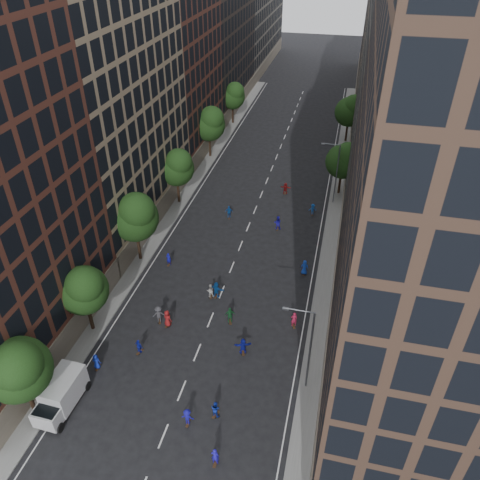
{
  "coord_description": "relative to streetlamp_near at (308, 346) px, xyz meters",
  "views": [
    {
      "loc": [
        11.08,
        -15.21,
        34.66
      ],
      "look_at": [
        0.3,
        29.96,
        2.0
      ],
      "focal_mm": 35.0,
      "sensor_mm": 36.0,
      "label": 1
    }
  ],
  "objects": [
    {
      "name": "bldg_right_d",
      "position": [
        8.63,
        92.0,
        9.83
      ],
      "size": [
        14.0,
        40.0,
        30.0
      ],
      "primitive_type": "cube",
      "color": "#432F24",
      "rests_on": "ground"
    },
    {
      "name": "skater_1",
      "position": [
        -5.65,
        -8.69,
        -4.29
      ],
      "size": [
        0.64,
        0.42,
        1.75
      ],
      "primitive_type": "imported",
      "rotation": [
        0.0,
        0.0,
        3.13
      ],
      "color": "#2017BC",
      "rests_on": "ground"
    },
    {
      "name": "skater_4",
      "position": [
        -15.72,
        0.22,
        -4.37
      ],
      "size": [
        1.01,
        0.71,
        1.59
      ],
      "primitive_type": "imported",
      "rotation": [
        0.0,
        0.0,
        2.76
      ],
      "color": "#141EA3",
      "rests_on": "ground"
    },
    {
      "name": "tree_left_0",
      "position": [
        -21.38,
        -8.15,
        0.79
      ],
      "size": [
        5.2,
        5.2,
        8.83
      ],
      "color": "black",
      "rests_on": "ground"
    },
    {
      "name": "tree_left_4",
      "position": [
        -21.37,
        43.84,
        0.93
      ],
      "size": [
        5.4,
        5.4,
        9.08
      ],
      "color": "black",
      "rests_on": "ground"
    },
    {
      "name": "skater_17",
      "position": [
        -6.94,
        34.07,
        -4.3
      ],
      "size": [
        1.62,
        0.54,
        1.74
      ],
      "primitive_type": "imported",
      "rotation": [
        0.0,
        0.0,
        3.13
      ],
      "color": "maroon",
      "rests_on": "ground"
    },
    {
      "name": "skater_0",
      "position": [
        -18.79,
        -2.4,
        -4.36
      ],
      "size": [
        0.83,
        0.57,
        1.63
      ],
      "primitive_type": "imported",
      "rotation": [
        0.0,
        0.0,
        3.21
      ],
      "color": "#152CB1",
      "rests_on": "ground"
    },
    {
      "name": "skater_5",
      "position": [
        -6.07,
        2.47,
        -4.28
      ],
      "size": [
        1.73,
        1.05,
        1.78
      ],
      "primitive_type": "imported",
      "rotation": [
        0.0,
        0.0,
        3.49
      ],
      "color": "#131A9F",
      "rests_on": "ground"
    },
    {
      "name": "cargo_van",
      "position": [
        -19.66,
        -6.76,
        -3.7
      ],
      "size": [
        2.62,
        5.3,
        2.78
      ],
      "rotation": [
        0.0,
        0.0,
        -0.03
      ],
      "color": "silver",
      "rests_on": "ground"
    },
    {
      "name": "tree_left_5",
      "position": [
        -21.39,
        59.86,
        0.51
      ],
      "size": [
        4.8,
        4.8,
        8.33
      ],
      "color": "black",
      "rests_on": "ground"
    },
    {
      "name": "skater_3",
      "position": [
        -8.78,
        -5.93,
        -4.35
      ],
      "size": [
        1.08,
        0.65,
        1.64
      ],
      "primitive_type": "imported",
      "rotation": [
        0.0,
        0.0,
        3.18
      ],
      "color": "#161297",
      "rests_on": "ground"
    },
    {
      "name": "sidewalk_right",
      "position": [
        1.63,
        35.5,
        -5.09
      ],
      "size": [
        4.0,
        105.0,
        0.15
      ],
      "primitive_type": "cube",
      "color": "slate",
      "rests_on": "ground"
    },
    {
      "name": "tree_left_3",
      "position": [
        -21.38,
        27.85,
        0.65
      ],
      "size": [
        5.0,
        5.0,
        8.58
      ],
      "color": "black",
      "rests_on": "ground"
    },
    {
      "name": "skater_6",
      "position": [
        -14.35,
        4.23,
        -4.21
      ],
      "size": [
        1.09,
        0.9,
        1.91
      ],
      "primitive_type": "imported",
      "rotation": [
        0.0,
        0.0,
        2.77
      ],
      "color": "maroon",
      "rests_on": "ground"
    },
    {
      "name": "skater_9",
      "position": [
        -15.41,
        4.56,
        -4.2
      ],
      "size": [
        1.44,
        1.18,
        1.94
      ],
      "primitive_type": "imported",
      "rotation": [
        0.0,
        0.0,
        3.57
      ],
      "color": "#3F3E43",
      "rests_on": "ground"
    },
    {
      "name": "skater_11",
      "position": [
        -10.73,
        9.62,
        -4.22
      ],
      "size": [
        1.84,
        0.97,
        1.9
      ],
      "primitive_type": "imported",
      "rotation": [
        0.0,
        0.0,
        2.9
      ],
      "color": "navy",
      "rests_on": "ground"
    },
    {
      "name": "skater_7",
      "position": [
        -1.87,
        7.12,
        -4.27
      ],
      "size": [
        0.77,
        0.65,
        1.8
      ],
      "primitive_type": "imported",
      "rotation": [
        0.0,
        0.0,
        3.55
      ],
      "color": "#AF1D40",
      "rests_on": "ground"
    },
    {
      "name": "bldg_right_c",
      "position": [
        8.63,
        59.0,
        12.33
      ],
      "size": [
        14.0,
        26.0,
        35.0
      ],
      "primitive_type": "cube",
      "color": "#917B5F",
      "rests_on": "ground"
    },
    {
      "name": "skater_15",
      "position": [
        -2.36,
        29.14,
        -4.37
      ],
      "size": [
        1.1,
        0.73,
        1.59
      ],
      "primitive_type": "imported",
      "rotation": [
        0.0,
        0.0,
        3.28
      ],
      "color": "#154DAF",
      "rests_on": "ground"
    },
    {
      "name": "bldg_left_b",
      "position": [
        -29.37,
        23.0,
        11.83
      ],
      "size": [
        14.0,
        26.0,
        34.0
      ],
      "primitive_type": "cube",
      "color": "#917B5F",
      "rests_on": "ground"
    },
    {
      "name": "skater_8",
      "position": [
        -11.36,
        9.44,
        -4.35
      ],
      "size": [
        0.95,
        0.84,
        1.63
      ],
      "primitive_type": "imported",
      "rotation": [
        0.0,
        0.0,
        3.47
      ],
      "color": "silver",
      "rests_on": "ground"
    },
    {
      "name": "sidewalk_left",
      "position": [
        -22.37,
        35.5,
        -5.09
      ],
      "size": [
        4.0,
        105.0,
        0.15
      ],
      "primitive_type": "cube",
      "color": "slate",
      "rests_on": "ground"
    },
    {
      "name": "tree_left_2",
      "position": [
        -21.36,
        13.83,
        1.19
      ],
      "size": [
        5.6,
        5.6,
        9.45
      ],
      "color": "black",
      "rests_on": "ground"
    },
    {
      "name": "tree_right_b",
      "position": [
        1.02,
        55.85,
        0.79
      ],
      "size": [
        5.2,
        5.2,
        8.83
      ],
      "color": "black",
      "rests_on": "ground"
    },
    {
      "name": "tree_left_1",
      "position": [
        -21.39,
        1.86,
        0.38
      ],
      "size": [
        4.8,
        4.8,
        8.21
      ],
      "color": "black",
      "rests_on": "ground"
    },
    {
      "name": "bldg_right_a",
      "position": [
        8.63,
        3.0,
        12.83
      ],
      "size": [
        14.0,
        30.0,
        36.0
      ],
      "primitive_type": "cube",
      "color": "#432F24",
      "rests_on": "ground"
    },
    {
      "name": "skater_13",
      "position": [
        -17.81,
        13.77,
        -4.36
      ],
      "size": [
        0.62,
        0.43,
        1.61
      ],
      "primitive_type": "imported",
      "rotation": [
        0.0,
        0.0,
        3.06
      ],
      "color": "#1516AB",
      "rests_on": "ground"
    },
    {
      "name": "skater_12",
      "position": [
        -1.87,
        15.74,
        -4.24
      ],
      "size": [
        0.92,
        0.61,
        1.86
      ],
      "primitive_type": "imported",
      "rotation": [
        0.0,
        0.0,
        3.16
      ],
      "color": "#163DB9",
      "rests_on": "ground"
    },
    {
      "name": "skater_2",
      "position": [
        -6.77,
        -4.66,
        -4.35
      ],
      "size": [
        0.96,
        0.86,
        1.63
      ],
      "primitive_type": "imported",
      "rotation": [
        0.0,
        0.0,
        2.77
      ],
      "color": "#132BA2",
      "rests_on": "ground"
    },
    {
      "name": "skater_10",
      "position": [
        -8.29,
        6.16,
        -4.22
      ],
      "size": [
        1.21,
        0.81,
        1.9
      ],
      "primitive_type": "imported",
      "rotation": [
        0.0,
        0.0,
        3.48
      ],
      "color": "#1B5A2C",
      "rests_on": "ground"
    },
    {
      "name": "bldg_left_d",
      "position": [
        -29.37,
        70.0,
        10.83
      ],
      "size": [
        14.0,
        28.0,
        32.0
      ],
      "primitive_type": "cube",
      "color": "#2C231D",
      "rests_on": "ground"
    },
    {
      "name": "tree_right_a",
      "position": [
        1.02,
        35.85,
        0.46
      ],
      "size": [
        5.0,
        5.0,
        8.39
      ],
      "color": "black",
      "rests_on": "ground"
    },
    {
      "name": "skater_16",
      "position": [
        -13.42,
        25.56,
        -4.26
      ],
      "size": [
        1.12,
        0.6,
        1.82
      ],
      "primitive_type": "imported",
      "rotation": [
        0.0,
        0.0,
        3.3
      ],
      "color": "#1551AB",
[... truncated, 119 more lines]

